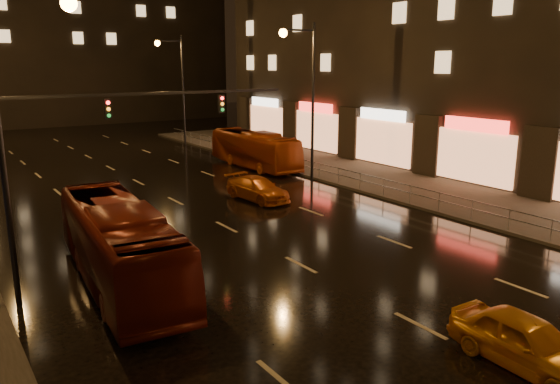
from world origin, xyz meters
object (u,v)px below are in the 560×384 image
(taxi_far, at_px, (257,189))
(bus_red, at_px, (120,244))
(bus_curb, at_px, (254,149))
(taxi_near, at_px, (526,342))

(taxi_far, bearing_deg, bus_red, -149.64)
(bus_curb, bearing_deg, bus_red, -132.62)
(bus_curb, distance_m, taxi_near, 28.57)
(bus_red, relative_size, taxi_near, 2.55)
(bus_red, distance_m, bus_curb, 22.27)
(bus_curb, bearing_deg, taxi_far, -119.57)
(bus_red, xyz_separation_m, bus_curb, (15.27, 16.20, -0.10))
(bus_curb, bearing_deg, taxi_near, -106.63)
(taxi_near, relative_size, taxi_far, 0.91)
(bus_red, xyz_separation_m, taxi_near, (6.77, -11.07, -0.75))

